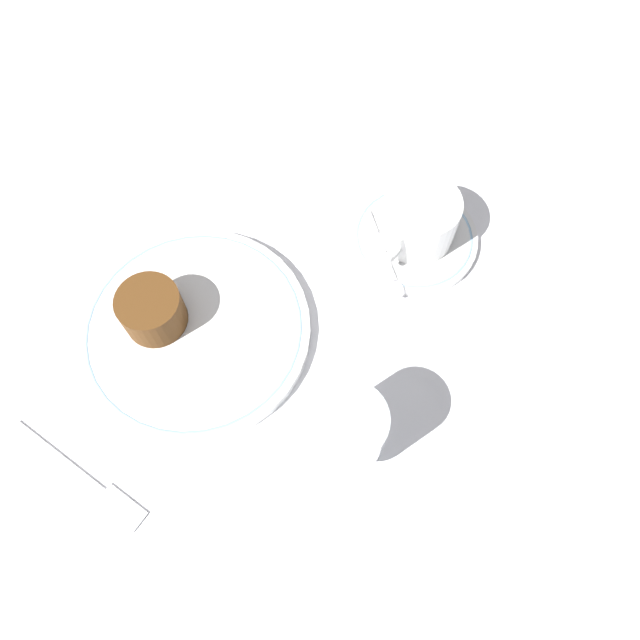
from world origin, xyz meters
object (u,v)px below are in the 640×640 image
Objects in this scene: coffee_cup at (420,218)px; fork at (91,483)px; wine_glass at (347,430)px; dinner_plate at (197,328)px; dessert_cake at (152,310)px.

coffee_cup reaches higher than fork.
coffee_cup is 0.27m from wine_glass.
coffee_cup is at bearing 165.34° from fork.
coffee_cup is 0.45m from fork.
wine_glass reaches higher than dinner_plate.
dinner_plate is 0.28m from coffee_cup.
fork is at bearing 6.19° from dinner_plate.
dessert_cake is at bearing -64.46° from dinner_plate.
wine_glass is 0.25m from dessert_cake.
dinner_plate is 2.23× the size of wine_glass.
dinner_plate reaches higher than fork.
dessert_cake is at bearing -160.63° from fork.
wine_glass is at bearing 133.21° from fork.
dinner_plate is 0.05m from dessert_cake.
fork is at bearing -14.66° from coffee_cup.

